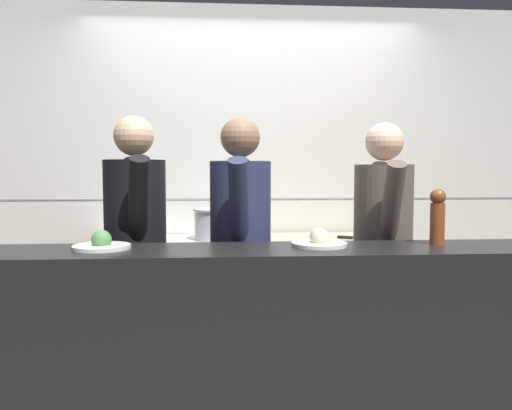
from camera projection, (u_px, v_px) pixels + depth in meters
wall_back_tiled at (252, 179)px, 3.82m from camera, size 8.00×0.06×2.60m
oven_range at (173, 304)px, 3.44m from camera, size 1.13×0.71×0.89m
prep_counter at (327, 301)px, 3.52m from camera, size 0.97×0.65×0.89m
pass_counter at (258, 353)px, 2.37m from camera, size 2.91×0.45×1.00m
stock_pot at (128, 227)px, 3.34m from camera, size 0.24×0.24×0.19m
sauce_pot at (218, 223)px, 3.46m from camera, size 0.34×0.34×0.22m
chefs_knife at (358, 239)px, 3.42m from camera, size 0.33×0.20×0.02m
plated_dish_main at (102, 244)px, 2.33m from camera, size 0.27×0.27×0.09m
plated_dish_appetiser at (319, 242)px, 2.41m from camera, size 0.27×0.27×0.09m
pepper_mill at (438, 215)px, 2.45m from camera, size 0.08×0.08×0.28m
chef_head_cook at (136, 249)px, 2.78m from camera, size 0.41×0.73×1.67m
chef_sous at (240, 250)px, 2.78m from camera, size 0.36×0.73×1.66m
chef_line at (383, 249)px, 2.88m from camera, size 0.37×0.72×1.64m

